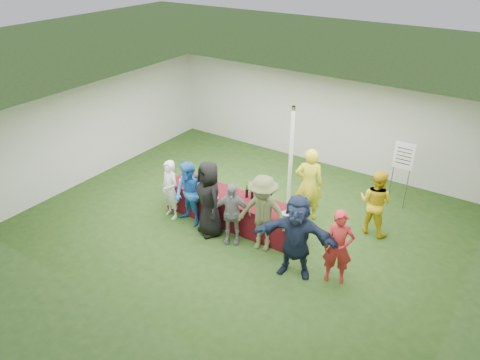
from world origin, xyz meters
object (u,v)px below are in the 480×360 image
Objects in this scene: dump_bucket at (286,217)px; customer_6 at (338,247)px; wine_list_sign at (403,161)px; staff_back at (375,202)px; serving_table at (233,210)px; customer_0 at (170,190)px; customer_5 at (296,236)px; customer_2 at (209,199)px; customer_4 at (263,214)px; customer_3 at (231,214)px; customer_1 at (189,194)px; staff_pourer at (309,184)px.

dump_bucket is 0.14× the size of customer_6.
wine_list_sign is 1.11× the size of staff_back.
customer_0 is (-1.45, -0.61, 0.39)m from serving_table.
customer_5 is (0.58, -0.65, 0.08)m from dump_bucket.
customer_5 is (-0.94, -3.86, -0.39)m from wine_list_sign.
customer_4 is at bearing 33.37° from customer_2.
customer_4 reaches higher than serving_table.
customer_0 is (-3.01, -0.39, -0.08)m from dump_bucket.
customer_0 is 1.86m from customer_3.
customer_5 is 0.86m from customer_6.
customer_1 is at bearing 149.23° from customer_3.
serving_table is 1.62m from customer_0.
customer_5 is (1.01, -0.37, 0.01)m from customer_4.
customer_4 reaches higher than wine_list_sign.
staff_back is at bearing 166.71° from staff_pourer.
staff_pourer is (1.39, 1.23, 0.57)m from serving_table.
customer_0 is (-4.53, -3.60, -0.55)m from wine_list_sign.
customer_4 is 1.83m from customer_6.
serving_table is 1.95× the size of customer_5.
customer_4 is at bearing -14.72° from customer_3.
wine_list_sign is 3.99m from customer_5.
customer_0 is at bearing 160.40° from customer_5.
customer_1 is (-3.84, -2.10, -0.00)m from staff_back.
staff_pourer reaches higher than wine_list_sign.
customer_2 is at bearing 151.59° from customer_3.
customer_2 is at bearing -108.50° from serving_table.
staff_pourer is 2.47m from customer_2.
customer_4 is (-0.44, -0.28, 0.07)m from dump_bucket.
staff_back reaches higher than serving_table.
customer_6 is at bearing -92.11° from wine_list_sign.
dump_bucket is at bearing 40.71° from customer_2.
dump_bucket is 3.04m from customer_0.
customer_4 is at bearing 16.98° from customer_0.
customer_0 is 4.40m from customer_6.
customer_5 is at bearing 21.79° from customer_2.
serving_table is 0.87m from customer_3.
staff_pourer reaches higher than dump_bucket.
customer_3 is 1.76m from customer_5.
staff_pourer is 1.03× the size of customer_4.
staff_pourer is (-0.17, 1.45, 0.10)m from dump_bucket.
customer_3 is (0.62, -0.01, -0.17)m from customer_2.
wine_list_sign is 1.20× the size of customer_3.
customer_5 is (1.74, -0.21, 0.17)m from customer_3.
customer_1 is at bearing 158.61° from customer_6.
customer_1 reaches higher than customer_3.
customer_4 is (-0.26, -1.73, -0.03)m from staff_pourer.
customer_4 is at bearing 155.74° from customer_6.
wine_list_sign is 3.63m from customer_6.
wine_list_sign is 0.98× the size of customer_4.
customer_2 reaches higher than staff_back.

